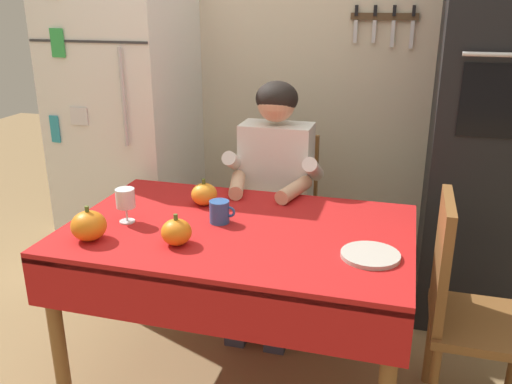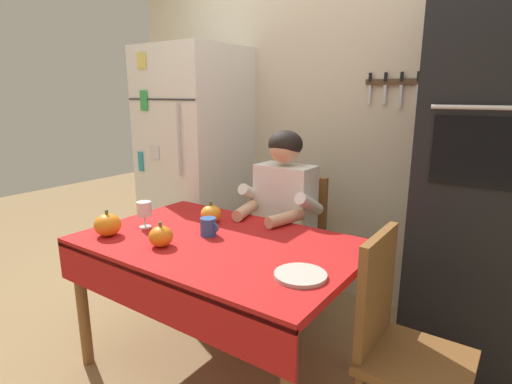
{
  "view_description": "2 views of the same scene",
  "coord_description": "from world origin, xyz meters",
  "px_view_note": "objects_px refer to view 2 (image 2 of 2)",
  "views": [
    {
      "loc": [
        0.62,
        -1.84,
        1.62
      ],
      "look_at": [
        0.05,
        0.18,
        0.87
      ],
      "focal_mm": 38.01,
      "sensor_mm": 36.0,
      "label": 1
    },
    {
      "loc": [
        1.25,
        -1.37,
        1.46
      ],
      "look_at": [
        0.13,
        0.24,
        0.98
      ],
      "focal_mm": 28.33,
      "sensor_mm": 36.0,
      "label": 2
    }
  ],
  "objects_px": {
    "seated_person": "(280,213)",
    "pumpkin_medium": "(161,236)",
    "coffee_mug": "(208,227)",
    "chair_right_side": "(398,338)",
    "chair_behind_person": "(294,239)",
    "pumpkin_large": "(211,214)",
    "serving_tray": "(300,275)",
    "dining_table": "(216,257)",
    "wall_oven": "(485,174)",
    "pumpkin_small": "(108,225)",
    "refrigerator": "(196,166)",
    "wine_glass": "(144,210)"
  },
  "relations": [
    {
      "from": "wine_glass",
      "to": "serving_tray",
      "type": "distance_m",
      "value": 1.01
    },
    {
      "from": "chair_right_side",
      "to": "coffee_mug",
      "type": "bearing_deg",
      "value": -179.85
    },
    {
      "from": "coffee_mug",
      "to": "serving_tray",
      "type": "relative_size",
      "value": 0.51
    },
    {
      "from": "refrigerator",
      "to": "pumpkin_large",
      "type": "bearing_deg",
      "value": -42.32
    },
    {
      "from": "chair_right_side",
      "to": "pumpkin_medium",
      "type": "bearing_deg",
      "value": -166.96
    },
    {
      "from": "pumpkin_small",
      "to": "serving_tray",
      "type": "height_order",
      "value": "pumpkin_small"
    },
    {
      "from": "seated_person",
      "to": "pumpkin_medium",
      "type": "relative_size",
      "value": 10.17
    },
    {
      "from": "coffee_mug",
      "to": "wall_oven",
      "type": "bearing_deg",
      "value": 37.55
    },
    {
      "from": "seated_person",
      "to": "wine_glass",
      "type": "height_order",
      "value": "seated_person"
    },
    {
      "from": "pumpkin_large",
      "to": "dining_table",
      "type": "bearing_deg",
      "value": -44.73
    },
    {
      "from": "coffee_mug",
      "to": "chair_behind_person",
      "type": "bearing_deg",
      "value": 82.9
    },
    {
      "from": "refrigerator",
      "to": "chair_behind_person",
      "type": "height_order",
      "value": "refrigerator"
    },
    {
      "from": "coffee_mug",
      "to": "dining_table",
      "type": "bearing_deg",
      "value": -27.75
    },
    {
      "from": "chair_behind_person",
      "to": "pumpkin_medium",
      "type": "relative_size",
      "value": 7.6
    },
    {
      "from": "chair_behind_person",
      "to": "pumpkin_large",
      "type": "relative_size",
      "value": 7.59
    },
    {
      "from": "dining_table",
      "to": "seated_person",
      "type": "relative_size",
      "value": 1.12
    },
    {
      "from": "wine_glass",
      "to": "pumpkin_small",
      "type": "relative_size",
      "value": 1.06
    },
    {
      "from": "pumpkin_medium",
      "to": "pumpkin_small",
      "type": "distance_m",
      "value": 0.35
    },
    {
      "from": "chair_right_side",
      "to": "wine_glass",
      "type": "relative_size",
      "value": 6.36
    },
    {
      "from": "coffee_mug",
      "to": "pumpkin_large",
      "type": "relative_size",
      "value": 0.9
    },
    {
      "from": "wall_oven",
      "to": "wine_glass",
      "type": "bearing_deg",
      "value": -147.15
    },
    {
      "from": "chair_behind_person",
      "to": "wall_oven",
      "type": "bearing_deg",
      "value": 7.09
    },
    {
      "from": "chair_behind_person",
      "to": "pumpkin_large",
      "type": "distance_m",
      "value": 0.67
    },
    {
      "from": "chair_right_side",
      "to": "pumpkin_small",
      "type": "distance_m",
      "value": 1.48
    },
    {
      "from": "seated_person",
      "to": "wine_glass",
      "type": "relative_size",
      "value": 8.51
    },
    {
      "from": "refrigerator",
      "to": "pumpkin_small",
      "type": "distance_m",
      "value": 1.22
    },
    {
      "from": "pumpkin_large",
      "to": "pumpkin_small",
      "type": "bearing_deg",
      "value": -121.42
    },
    {
      "from": "pumpkin_large",
      "to": "pumpkin_small",
      "type": "height_order",
      "value": "pumpkin_small"
    },
    {
      "from": "coffee_mug",
      "to": "pumpkin_medium",
      "type": "distance_m",
      "value": 0.26
    },
    {
      "from": "refrigerator",
      "to": "wall_oven",
      "type": "distance_m",
      "value": 2.01
    },
    {
      "from": "coffee_mug",
      "to": "pumpkin_medium",
      "type": "bearing_deg",
      "value": -109.35
    },
    {
      "from": "wine_glass",
      "to": "pumpkin_large",
      "type": "relative_size",
      "value": 1.19
    },
    {
      "from": "dining_table",
      "to": "wine_glass",
      "type": "relative_size",
      "value": 9.57
    },
    {
      "from": "wall_oven",
      "to": "pumpkin_small",
      "type": "bearing_deg",
      "value": -143.14
    },
    {
      "from": "pumpkin_medium",
      "to": "refrigerator",
      "type": "bearing_deg",
      "value": 125.56
    },
    {
      "from": "chair_behind_person",
      "to": "seated_person",
      "type": "height_order",
      "value": "seated_person"
    },
    {
      "from": "chair_right_side",
      "to": "serving_tray",
      "type": "height_order",
      "value": "chair_right_side"
    },
    {
      "from": "seated_person",
      "to": "serving_tray",
      "type": "height_order",
      "value": "seated_person"
    },
    {
      "from": "seated_person",
      "to": "pumpkin_large",
      "type": "distance_m",
      "value": 0.45
    },
    {
      "from": "dining_table",
      "to": "pumpkin_large",
      "type": "height_order",
      "value": "pumpkin_large"
    },
    {
      "from": "wall_oven",
      "to": "pumpkin_small",
      "type": "distance_m",
      "value": 1.97
    },
    {
      "from": "chair_behind_person",
      "to": "coffee_mug",
      "type": "relative_size",
      "value": 8.43
    },
    {
      "from": "refrigerator",
      "to": "pumpkin_small",
      "type": "bearing_deg",
      "value": -69.13
    },
    {
      "from": "wall_oven",
      "to": "chair_right_side",
      "type": "bearing_deg",
      "value": -99.7
    },
    {
      "from": "wall_oven",
      "to": "chair_right_side",
      "type": "height_order",
      "value": "wall_oven"
    },
    {
      "from": "dining_table",
      "to": "pumpkin_small",
      "type": "height_order",
      "value": "pumpkin_small"
    },
    {
      "from": "chair_behind_person",
      "to": "chair_right_side",
      "type": "bearing_deg",
      "value": -39.63
    },
    {
      "from": "serving_tray",
      "to": "dining_table",
      "type": "bearing_deg",
      "value": 168.25
    },
    {
      "from": "wine_glass",
      "to": "pumpkin_small",
      "type": "bearing_deg",
      "value": -105.05
    },
    {
      "from": "chair_behind_person",
      "to": "serving_tray",
      "type": "height_order",
      "value": "chair_behind_person"
    }
  ]
}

